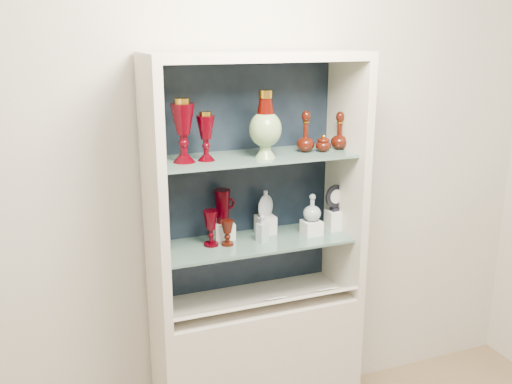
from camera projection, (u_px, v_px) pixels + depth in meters
name	position (u px, v px, depth m)	size (l,w,h in m)	color
wall_back	(240.00, 162.00, 2.84)	(3.50, 0.02, 2.80)	beige
cabinet_base	(256.00, 366.00, 2.92)	(1.00, 0.40, 0.75)	beige
cabinet_back_panel	(242.00, 178.00, 2.83)	(0.98, 0.02, 1.15)	black
cabinet_side_left	(154.00, 197.00, 2.49)	(0.04, 0.40, 1.15)	beige
cabinet_side_right	(346.00, 178.00, 2.83)	(0.04, 0.40, 1.15)	beige
cabinet_top_cap	(256.00, 56.00, 2.50)	(1.00, 0.40, 0.04)	beige
shelf_lower	(254.00, 242.00, 2.75)	(0.92, 0.34, 0.01)	slate
shelf_upper	(254.00, 157.00, 2.64)	(0.92, 0.34, 0.01)	slate
label_ledge	(264.00, 303.00, 2.71)	(0.92, 0.18, 0.01)	beige
label_card_0	(325.00, 289.00, 2.82)	(0.10, 0.07, 0.00)	white
label_card_1	(275.00, 298.00, 2.72)	(0.10, 0.07, 0.00)	white
pedestal_lamp_left	(183.00, 131.00, 2.47)	(0.11, 0.11, 0.28)	#440008
pedestal_lamp_right	(206.00, 136.00, 2.51)	(0.08, 0.08, 0.22)	#440008
enamel_urn	(265.00, 124.00, 2.56)	(0.15, 0.15, 0.30)	#0E4A2A
ruby_decanter_a	(306.00, 129.00, 2.69)	(0.09, 0.09, 0.22)	#431208
ruby_decanter_b	(340.00, 129.00, 2.76)	(0.08, 0.08, 0.20)	#431208
lidded_bowl	(323.00, 143.00, 2.72)	(0.08, 0.08, 0.08)	#431208
cobalt_goblet	(161.00, 230.00, 2.62)	(0.08, 0.08, 0.19)	#040A40
ruby_goblet_tall	(211.00, 228.00, 2.67)	(0.07, 0.07, 0.17)	#440008
ruby_goblet_small	(227.00, 233.00, 2.68)	(0.06, 0.06, 0.12)	#431208
riser_ruby_pitcher	(223.00, 230.00, 2.78)	(0.10, 0.10, 0.08)	silver
ruby_pitcher	(222.00, 206.00, 2.74)	(0.12, 0.08, 0.17)	#440008
clear_square_bottle	(262.00, 228.00, 2.72)	(0.05, 0.05, 0.14)	#91A2AA
riser_flat_flask	(265.00, 225.00, 2.85)	(0.09, 0.09, 0.09)	silver
flat_flask	(266.00, 203.00, 2.82)	(0.10, 0.04, 0.13)	silver
riser_clear_round_decanter	(312.00, 228.00, 2.83)	(0.09, 0.09, 0.07)	silver
clear_round_decanter	(312.00, 208.00, 2.81)	(0.09, 0.09, 0.13)	#91A2AA
riser_cameo_medallion	(334.00, 220.00, 2.90)	(0.08, 0.08, 0.10)	silver
cameo_medallion	(335.00, 197.00, 2.87)	(0.12, 0.04, 0.14)	black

